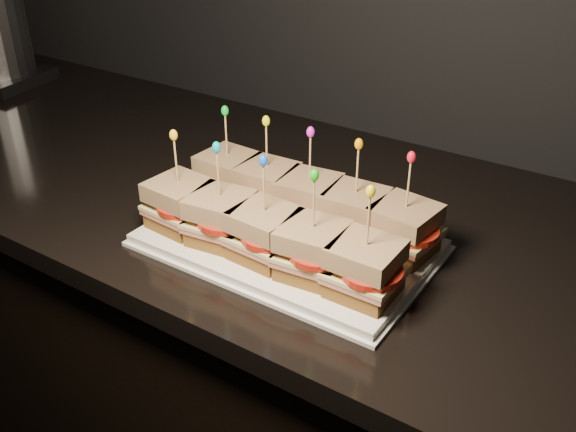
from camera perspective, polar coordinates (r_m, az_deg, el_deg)
The scene contains 74 objects.
cabinet at distance 1.36m, azimuth 2.10°, elevation -16.52°, with size 2.62×0.66×0.85m, color black.
granite_slab at distance 1.08m, azimuth 2.53°, elevation -0.05°, with size 2.66×0.70×0.04m, color black.
platter at distance 0.96m, azimuth -0.00°, elevation -2.38°, with size 0.41×0.26×0.02m, color white.
platter_rim at distance 0.96m, azimuth -0.00°, elevation -2.68°, with size 0.43×0.27×0.01m, color white.
sandwich_0_bread_bot at distance 1.07m, azimuth -5.28°, elevation 2.42°, with size 0.08×0.08×0.02m, color #573115.
sandwich_0_ham at distance 1.07m, azimuth -5.31°, elevation 3.14°, with size 0.09×0.09×0.01m, color #C36659.
sandwich_0_cheese at distance 1.06m, azimuth -5.33°, elevation 3.48°, with size 0.09×0.09×0.01m, color #E8DC8C.
sandwich_0_tomato at distance 1.05m, azimuth -5.04°, elevation 3.57°, with size 0.08×0.08×0.01m, color red.
sandwich_0_bread_top at distance 1.05m, azimuth -5.40°, elevation 4.76°, with size 0.08×0.08×0.03m, color #652D0D.
sandwich_0_pick at distance 1.03m, azimuth -5.51°, elevation 6.97°, with size 0.00×0.00×0.09m, color tan.
sandwich_0_frill at distance 1.02m, azimuth -5.63°, elevation 9.30°, with size 0.01×0.01×0.02m, color green.
sandwich_1_bread_bot at distance 1.03m, azimuth -1.84°, elevation 1.32°, with size 0.08×0.08×0.02m, color #573115.
sandwich_1_ham at distance 1.02m, azimuth -1.85°, elevation 2.07°, with size 0.09×0.09×0.01m, color #C36659.
sandwich_1_cheese at distance 1.02m, azimuth -1.86°, elevation 2.41°, with size 0.09×0.09×0.01m, color #E8DC8C.
sandwich_1_tomato at distance 1.01m, azimuth -1.50°, elevation 2.49°, with size 0.08×0.08×0.01m, color red.
sandwich_1_bread_top at distance 1.01m, azimuth -1.88°, elevation 3.73°, with size 0.08×0.08×0.03m, color #652D0D.
sandwich_1_pick at distance 0.99m, azimuth -1.92°, elevation 6.02°, with size 0.00×0.00×0.09m, color tan.
sandwich_1_frill at distance 0.97m, azimuth -1.97°, elevation 8.45°, with size 0.01×0.01×0.02m, color yellow.
sandwich_2_bread_bot at distance 0.99m, azimuth 1.88°, elevation 0.12°, with size 0.08×0.08×0.02m, color #573115.
sandwich_2_ham at distance 0.99m, azimuth 1.89°, elevation 0.89°, with size 0.09×0.09×0.01m, color #C36659.
sandwich_2_cheese at distance 0.98m, azimuth 1.90°, elevation 1.25°, with size 0.09×0.09×0.01m, color #E8DC8C.
sandwich_2_tomato at distance 0.97m, azimuth 2.32°, elevation 1.31°, with size 0.08×0.08×0.01m, color red.
sandwich_2_bread_top at distance 0.97m, azimuth 1.92°, elevation 2.60°, with size 0.08×0.08×0.03m, color #652D0D.
sandwich_2_pick at distance 0.95m, azimuth 1.97°, elevation 4.97°, with size 0.00×0.00×0.09m, color tan.
sandwich_2_frill at distance 0.93m, azimuth 2.02°, elevation 7.48°, with size 0.01×0.01×0.02m, color #D420D1.
sandwich_3_bread_bot at distance 0.96m, azimuth 5.87°, elevation -1.16°, with size 0.08×0.08×0.02m, color #573115.
sandwich_3_ham at distance 0.95m, azimuth 5.91°, elevation -0.38°, with size 0.09×0.09×0.01m, color #C36659.
sandwich_3_cheese at distance 0.95m, azimuth 5.94°, elevation -0.01°, with size 0.09×0.09×0.01m, color #E8DC8C.
sandwich_3_tomato at distance 0.94m, azimuth 6.43°, elevation 0.03°, with size 0.08×0.08×0.01m, color red.
sandwich_3_bread_top at distance 0.94m, azimuth 6.02°, elevation 1.38°, with size 0.08×0.08×0.03m, color #652D0D.
sandwich_3_pick at distance 0.92m, azimuth 6.16°, elevation 3.80°, with size 0.00×0.00×0.09m, color tan.
sandwich_3_frill at distance 0.90m, azimuth 6.32°, elevation 6.39°, with size 0.01×0.01×0.02m, color #FE9206.
sandwich_4_bread_bot at distance 0.93m, azimuth 10.12°, elevation -2.52°, with size 0.08×0.08×0.02m, color #573115.
sandwich_4_ham at distance 0.92m, azimuth 10.20°, elevation -1.72°, with size 0.09×0.09×0.01m, color #C36659.
sandwich_4_cheese at distance 0.92m, azimuth 10.24°, elevation -1.35°, with size 0.09×0.09×0.01m, color #E8DC8C.
sandwich_4_tomato at distance 0.91m, azimuth 10.81°, elevation -1.32°, with size 0.08×0.08×0.01m, color red.
sandwich_4_bread_top at distance 0.91m, azimuth 10.39°, elevation 0.06°, with size 0.08×0.08×0.03m, color #652D0D.
sandwich_4_pick at distance 0.89m, azimuth 10.64°, elevation 2.53°, with size 0.00×0.00×0.09m, color tan.
sandwich_4_frill at distance 0.87m, azimuth 10.91°, elevation 5.17°, with size 0.01×0.01×0.02m, color red.
sandwich_5_bread_bot at distance 1.00m, azimuth -9.46°, elevation -0.21°, with size 0.08×0.08×0.02m, color #573115.
sandwich_5_ham at distance 0.99m, azimuth -9.53°, elevation 0.56°, with size 0.09×0.09×0.01m, color #C36659.
sandwich_5_cheese at distance 0.98m, azimuth -9.56°, elevation 0.91°, with size 0.09×0.09×0.01m, color #E8DC8C.
sandwich_5_tomato at distance 0.97m, azimuth -9.31°, elevation 0.97°, with size 0.08×0.08×0.01m, color red.
sandwich_5_bread_top at distance 0.97m, azimuth -9.69°, elevation 2.26°, with size 0.08×0.08×0.03m, color #652D0D.
sandwich_5_pick at distance 0.95m, azimuth -9.91°, elevation 4.61°, with size 0.00×0.00×0.09m, color tan.
sandwich_5_frill at distance 0.94m, azimuth -10.15°, elevation 7.10°, with size 0.01×0.01×0.02m, color yellow.
sandwich_6_bread_bot at distance 0.95m, azimuth -5.93°, elevation -1.52°, with size 0.08×0.08×0.02m, color #573115.
sandwich_6_ham at distance 0.94m, azimuth -5.98°, elevation -0.73°, with size 0.09×0.09×0.01m, color #C36659.
sandwich_6_cheese at distance 0.94m, azimuth -6.00°, elevation -0.36°, with size 0.09×0.09×0.01m, color #E8DC8C.
sandwich_6_tomato at distance 0.92m, azimuth -5.67°, elevation -0.32°, with size 0.08×0.08×0.01m, color red.
sandwich_6_bread_top at distance 0.93m, azimuth -6.08°, elevation 1.04°, with size 0.08×0.08×0.03m, color #652D0D.
sandwich_6_pick at distance 0.91m, azimuth -6.23°, elevation 3.48°, with size 0.00×0.00×0.09m, color tan.
sandwich_6_frill at distance 0.89m, azimuth -6.39°, elevation 6.09°, with size 0.01×0.01×0.02m, color #049EC3.
sandwich_7_bread_bot at distance 0.91m, azimuth -2.05°, elevation -2.95°, with size 0.08×0.08×0.02m, color #573115.
sandwich_7_ham at distance 0.90m, azimuth -2.07°, elevation -2.13°, with size 0.09×0.09×0.01m, color #C36659.
sandwich_7_cheese at distance 0.90m, azimuth -2.08°, elevation -1.75°, with size 0.09×0.09×0.01m, color #E8DC8C.
sandwich_7_tomato at distance 0.88m, azimuth -1.68°, elevation -1.73°, with size 0.08×0.08×0.01m, color red.
sandwich_7_bread_top at distance 0.88m, azimuth -2.11°, elevation -0.31°, with size 0.08×0.08×0.03m, color #652D0D.
sandwich_7_pick at distance 0.86m, azimuth -2.16°, elevation 2.22°, with size 0.00×0.00×0.09m, color tan.
sandwich_7_frill at distance 0.84m, azimuth -2.22°, elevation 4.94°, with size 0.01×0.01×0.02m, color blue.
sandwich_8_bread_bot at distance 0.87m, azimuth 2.18°, elevation -4.49°, with size 0.08×0.08×0.02m, color #573115.
sandwich_8_ham at distance 0.86m, azimuth 2.19°, elevation -3.65°, with size 0.09×0.09×0.01m, color #C36659.
sandwich_8_cheese at distance 0.86m, azimuth 2.20°, elevation -3.27°, with size 0.09×0.09×0.01m, color #E8DC8C.
sandwich_8_tomato at distance 0.85m, azimuth 2.69°, elevation -3.27°, with size 0.08×0.08×0.01m, color red.
sandwich_8_bread_top at distance 0.85m, azimuth 2.24°, elevation -1.79°, with size 0.08×0.08×0.03m, color #652D0D.
sandwich_8_pick at distance 0.82m, azimuth 2.30°, elevation 0.83°, with size 0.00×0.00×0.09m, color tan.
sandwich_8_frill at distance 0.80m, azimuth 2.36°, elevation 3.64°, with size 0.01×0.01×0.02m, color #1AAE17.
sandwich_9_bread_bot at distance 0.84m, azimuth 6.76°, elevation -6.13°, with size 0.08×0.08×0.02m, color #573115.
sandwich_9_ham at distance 0.83m, azimuth 6.82°, elevation -5.28°, with size 0.09×0.09×0.01m, color #C36659.
sandwich_9_cheese at distance 0.83m, azimuth 6.85°, elevation -4.88°, with size 0.09×0.09×0.01m, color #E8DC8C.
sandwich_9_tomato at distance 0.82m, azimuth 7.43°, elevation -4.91°, with size 0.08×0.08×0.01m, color red.
sandwich_9_bread_top at distance 0.81m, azimuth 6.96°, elevation -3.37°, with size 0.08×0.08×0.03m, color #652D0D.
sandwich_9_pick at distance 0.79m, azimuth 7.15°, elevation -0.70°, with size 0.00×0.00×0.09m, color tan.
sandwich_9_frill at distance 0.77m, azimuth 7.36°, elevation 2.19°, with size 0.01×0.01×0.02m, color yellow.
Camera 1 is at (-0.19, 0.85, 1.41)m, focal length 40.00 mm.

